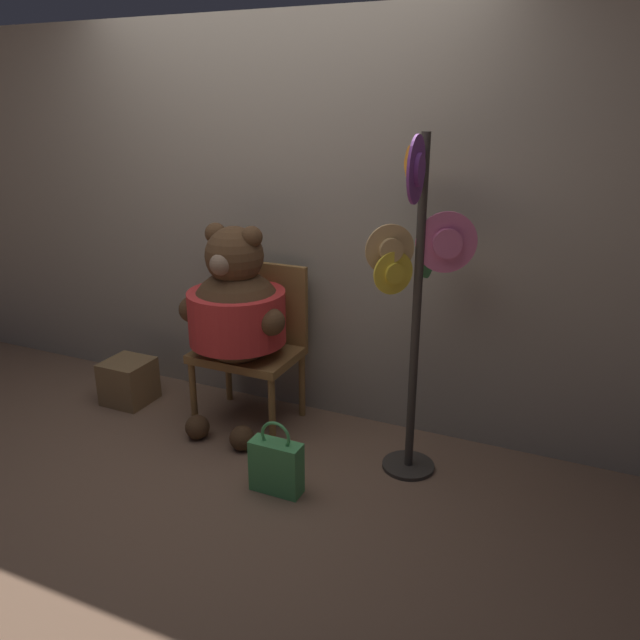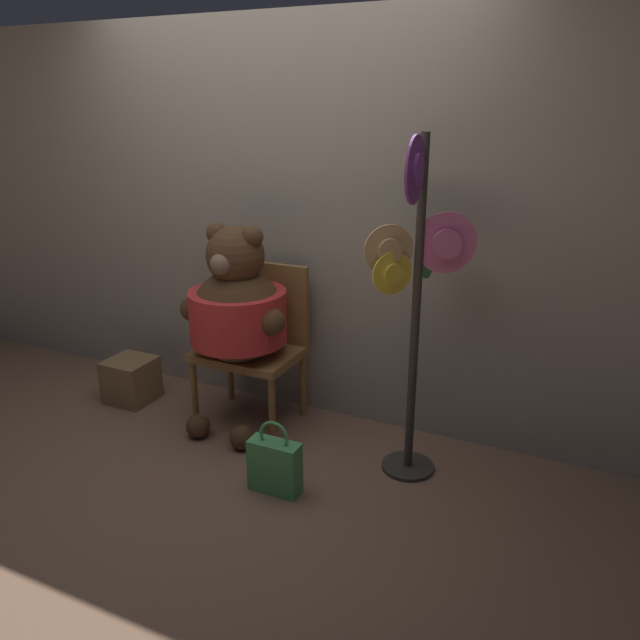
{
  "view_description": "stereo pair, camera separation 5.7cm",
  "coord_description": "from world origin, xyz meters",
  "px_view_note": "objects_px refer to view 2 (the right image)",
  "views": [
    {
      "loc": [
        1.74,
        -2.61,
        1.87
      ],
      "look_at": [
        0.45,
        0.25,
        0.76
      ],
      "focal_mm": 35.0,
      "sensor_mm": 36.0,
      "label": 1
    },
    {
      "loc": [
        1.79,
        -2.58,
        1.87
      ],
      "look_at": [
        0.45,
        0.25,
        0.76
      ],
      "focal_mm": 35.0,
      "sensor_mm": 36.0,
      "label": 2
    }
  ],
  "objects_px": {
    "teddy_bear": "(237,310)",
    "handbag_on_ground": "(275,465)",
    "chair": "(255,336)",
    "hat_display_rack": "(417,278)"
  },
  "relations": [
    {
      "from": "teddy_bear",
      "to": "chair",
      "type": "bearing_deg",
      "value": 84.64
    },
    {
      "from": "chair",
      "to": "teddy_bear",
      "type": "relative_size",
      "value": 0.78
    },
    {
      "from": "teddy_bear",
      "to": "hat_display_rack",
      "type": "distance_m",
      "value": 1.11
    },
    {
      "from": "chair",
      "to": "teddy_bear",
      "type": "distance_m",
      "value": 0.26
    },
    {
      "from": "chair",
      "to": "hat_display_rack",
      "type": "height_order",
      "value": "hat_display_rack"
    },
    {
      "from": "teddy_bear",
      "to": "handbag_on_ground",
      "type": "xyz_separation_m",
      "value": [
        0.52,
        -0.51,
        -0.59
      ]
    },
    {
      "from": "chair",
      "to": "hat_display_rack",
      "type": "relative_size",
      "value": 0.55
    },
    {
      "from": "hat_display_rack",
      "to": "handbag_on_ground",
      "type": "height_order",
      "value": "hat_display_rack"
    },
    {
      "from": "teddy_bear",
      "to": "hat_display_rack",
      "type": "bearing_deg",
      "value": -1.91
    },
    {
      "from": "handbag_on_ground",
      "to": "chair",
      "type": "bearing_deg",
      "value": 126.89
    }
  ]
}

